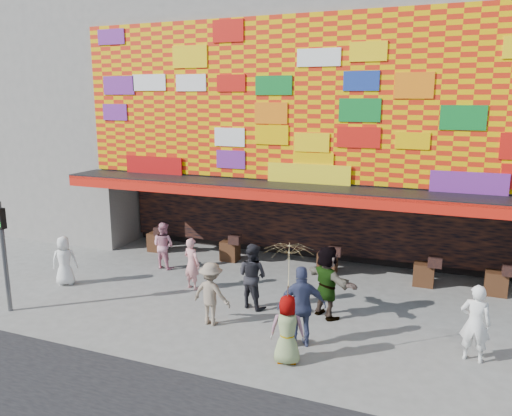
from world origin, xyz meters
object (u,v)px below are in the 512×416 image
(ped_b, at_px, (192,264))
(ped_i, at_px, (163,245))
(ped_e, at_px, (302,307))
(parasol, at_px, (288,266))
(ped_g, at_px, (287,330))
(ped_c, at_px, (252,276))
(ped_d, at_px, (211,294))
(signal_left, at_px, (3,244))
(ped_f, at_px, (327,282))
(ped_a, at_px, (65,261))
(ped_h, at_px, (475,323))

(ped_b, xyz_separation_m, ped_i, (-1.82, 1.33, 0.00))
(ped_e, bearing_deg, parasol, 61.05)
(ped_e, xyz_separation_m, ped_g, (-0.06, -0.86, -0.19))
(ped_b, xyz_separation_m, ped_c, (2.18, -0.57, 0.11))
(ped_c, bearing_deg, ped_d, 84.59)
(signal_left, distance_m, ped_f, 8.51)
(ped_b, relative_size, ped_i, 1.00)
(ped_d, bearing_deg, ped_a, -2.50)
(ped_d, distance_m, ped_h, 6.11)
(signal_left, bearing_deg, ped_e, 7.70)
(ped_a, height_order, parasol, parasol)
(ped_d, distance_m, ped_i, 4.74)
(signal_left, bearing_deg, ped_a, 89.96)
(ped_b, bearing_deg, ped_i, -20.56)
(ped_h, distance_m, parasol, 4.25)
(ped_c, xyz_separation_m, parasol, (1.81, -2.46, 1.29))
(ped_a, relative_size, ped_g, 1.00)
(ped_f, xyz_separation_m, ped_g, (-0.22, -2.59, -0.20))
(ped_a, relative_size, ped_e, 0.80)
(ped_e, distance_m, ped_h, 3.73)
(ped_d, bearing_deg, ped_c, -106.38)
(ped_a, distance_m, ped_i, 3.15)
(ped_a, xyz_separation_m, ped_d, (5.40, -0.80, 0.05))
(ped_f, distance_m, ped_h, 3.64)
(ped_e, height_order, ped_i, ped_e)
(ped_b, relative_size, ped_f, 0.82)
(ped_i, bearing_deg, ped_d, 143.35)
(ped_e, bearing_deg, ped_a, -32.61)
(ped_c, xyz_separation_m, ped_g, (1.81, -2.46, -0.14))
(ped_g, distance_m, ped_h, 4.04)
(ped_d, relative_size, ped_f, 0.84)
(ped_d, distance_m, ped_e, 2.45)
(signal_left, bearing_deg, ped_c, 24.09)
(ped_d, relative_size, parasol, 0.83)
(ped_f, distance_m, ped_i, 6.28)
(ped_f, height_order, ped_i, ped_f)
(ped_f, height_order, parasol, parasol)
(ped_e, relative_size, ped_h, 1.10)
(ped_b, height_order, ped_e, ped_e)
(ped_h, bearing_deg, ped_e, 18.11)
(signal_left, xyz_separation_m, ped_c, (5.96, 2.67, -0.96))
(ped_h, height_order, ped_i, ped_h)
(ped_i, bearing_deg, ped_c, 161.42)
(ped_e, bearing_deg, ped_g, 61.05)
(ped_e, xyz_separation_m, ped_i, (-5.87, 3.50, -0.17))
(ped_e, relative_size, parasol, 0.99)
(ped_a, height_order, ped_h, ped_h)
(ped_b, xyz_separation_m, ped_g, (3.99, -3.03, -0.02))
(ped_b, relative_size, ped_g, 1.03)
(ped_c, relative_size, ped_i, 1.14)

